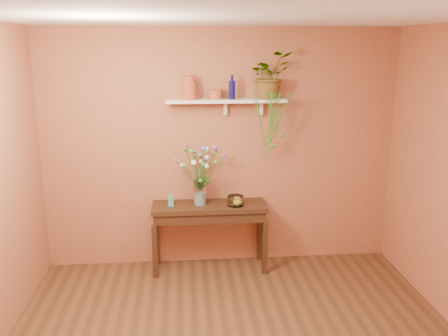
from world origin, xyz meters
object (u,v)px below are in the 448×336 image
object	(u,v)px
terracotta_jug	(189,88)
sideboard	(209,214)
glass_vase	(200,194)
spider_plant	(269,75)
bouquet	(200,162)
glass_bowl	(235,201)
blue_bottle	(232,89)

from	to	relation	value
terracotta_jug	sideboard	bearing A→B (deg)	-19.43
terracotta_jug	glass_vase	size ratio (longest dim) A/B	0.94
sideboard	spider_plant	distance (m)	1.67
spider_plant	glass_vase	bearing A→B (deg)	-172.89
sideboard	spider_plant	bearing A→B (deg)	9.16
sideboard	spider_plant	size ratio (longest dim) A/B	2.56
terracotta_jug	bouquet	size ratio (longest dim) A/B	0.45
sideboard	glass_vase	bearing A→B (deg)	173.55
terracotta_jug	bouquet	bearing A→B (deg)	-40.42
glass_vase	glass_bowl	bearing A→B (deg)	-9.96
blue_bottle	spider_plant	bearing A→B (deg)	5.68
sideboard	blue_bottle	size ratio (longest dim) A/B	4.97
glass_bowl	glass_vase	bearing A→B (deg)	170.04
blue_bottle	glass_vase	world-z (taller)	blue_bottle
blue_bottle	spider_plant	distance (m)	0.43
glass_vase	glass_bowl	xyz separation A→B (m)	(0.39, -0.07, -0.07)
glass_bowl	sideboard	bearing A→B (deg)	168.81
sideboard	blue_bottle	world-z (taller)	blue_bottle
terracotta_jug	blue_bottle	distance (m)	0.46
terracotta_jug	glass_vase	world-z (taller)	terracotta_jug
blue_bottle	terracotta_jug	bearing A→B (deg)	179.52
sideboard	glass_bowl	world-z (taller)	glass_bowl
sideboard	bouquet	xyz separation A→B (m)	(-0.10, -0.02, 0.61)
sideboard	spider_plant	xyz separation A→B (m)	(0.67, 0.11, 1.52)
glass_vase	bouquet	distance (m)	0.38
sideboard	terracotta_jug	xyz separation A→B (m)	(-0.20, 0.07, 1.40)
spider_plant	terracotta_jug	bearing A→B (deg)	-177.57
sideboard	blue_bottle	distance (m)	1.41
blue_bottle	sideboard	bearing A→B (deg)	-165.49
sideboard	bouquet	distance (m)	0.61
blue_bottle	glass_vase	bearing A→B (deg)	-171.28
spider_plant	sideboard	bearing A→B (deg)	-170.84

